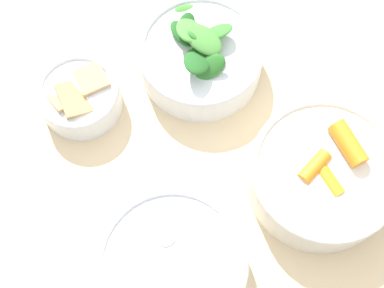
# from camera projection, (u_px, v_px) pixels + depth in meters

# --- Properties ---
(ground_plane) EXTENTS (10.00, 10.00, 0.00)m
(ground_plane) POSITION_uv_depth(u_px,v_px,m) (199.00, 247.00, 1.41)
(ground_plane) COLOR #4C4238
(dining_table) EXTENTS (1.24, 0.88, 0.73)m
(dining_table) POSITION_uv_depth(u_px,v_px,m) (203.00, 177.00, 0.83)
(dining_table) COLOR beige
(dining_table) RESTS_ON ground_plane
(bowl_carrots) EXTENTS (0.19, 0.19, 0.08)m
(bowl_carrots) POSITION_uv_depth(u_px,v_px,m) (322.00, 175.00, 0.68)
(bowl_carrots) COLOR silver
(bowl_carrots) RESTS_ON dining_table
(bowl_greens) EXTENTS (0.17, 0.17, 0.09)m
(bowl_greens) POSITION_uv_depth(u_px,v_px,m) (200.00, 56.00, 0.74)
(bowl_greens) COLOR silver
(bowl_greens) RESTS_ON dining_table
(bowl_beans_hotdog) EXTENTS (0.18, 0.18, 0.05)m
(bowl_beans_hotdog) POSITION_uv_depth(u_px,v_px,m) (172.00, 265.00, 0.65)
(bowl_beans_hotdog) COLOR silver
(bowl_beans_hotdog) RESTS_ON dining_table
(bowl_cookies) EXTENTS (0.11, 0.11, 0.05)m
(bowl_cookies) POSITION_uv_depth(u_px,v_px,m) (79.00, 96.00, 0.73)
(bowl_cookies) COLOR silver
(bowl_cookies) RESTS_ON dining_table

